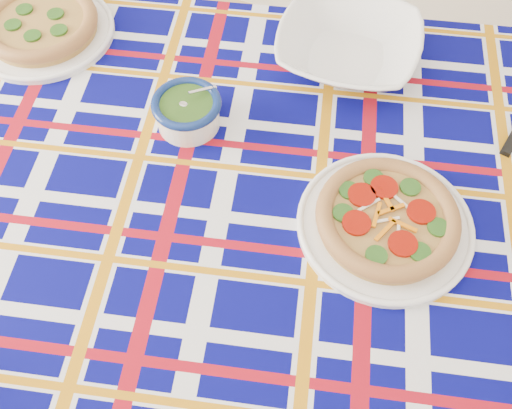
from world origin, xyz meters
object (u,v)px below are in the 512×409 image
at_px(main_focaccia_plate, 387,218).
at_px(pesto_bowl, 187,110).
at_px(serving_bowl, 348,47).
at_px(dining_table, 270,219).

relative_size(main_focaccia_plate, pesto_bowl, 2.35).
xyz_separation_m(main_focaccia_plate, serving_bowl, (-0.20, 0.39, 0.01)).
distance_m(dining_table, pesto_bowl, 0.28).
relative_size(main_focaccia_plate, serving_bowl, 1.06).
bearing_deg(main_focaccia_plate, dining_table, -175.28).
bearing_deg(pesto_bowl, dining_table, -24.07).
xyz_separation_m(dining_table, main_focaccia_plate, (0.22, 0.02, 0.12)).
xyz_separation_m(main_focaccia_plate, pesto_bowl, (-0.44, 0.08, 0.01)).
xyz_separation_m(pesto_bowl, serving_bowl, (0.24, 0.30, -0.00)).
bearing_deg(serving_bowl, dining_table, -92.14).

